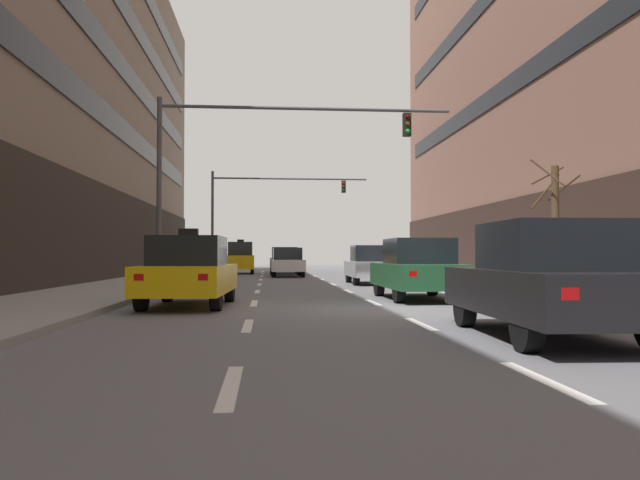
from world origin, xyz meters
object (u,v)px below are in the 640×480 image
object	(u,v)px
car_driving_1	(547,281)
traffic_signal_0	(252,152)
car_driving_2	(287,262)
taxi_driving_0	(241,258)
car_driving_3	(371,265)
car_driving_6	(285,261)
car_driving_4	(417,269)
taxi_driving_5	(189,272)
street_tree_0	(555,222)
traffic_signal_1	(260,201)

from	to	relation	value
car_driving_1	traffic_signal_0	bearing A→B (deg)	109.86
car_driving_2	traffic_signal_0	size ratio (longest dim) A/B	0.42
taxi_driving_0	car_driving_3	size ratio (longest dim) A/B	0.99
car_driving_3	car_driving_6	distance (m)	15.31
car_driving_4	taxi_driving_5	bearing A→B (deg)	-162.93
taxi_driving_0	car_driving_1	xyz separation A→B (m)	(5.96, -32.23, -0.18)
taxi_driving_5	car_driving_1	bearing A→B (deg)	-45.59
car_driving_3	street_tree_0	world-z (taller)	street_tree_0
car_driving_3	car_driving_6	size ratio (longest dim) A/B	0.94
car_driving_3	car_driving_4	xyz separation A→B (m)	(-0.21, -9.04, 0.03)
car_driving_2	car_driving_6	world-z (taller)	car_driving_6
car_driving_3	car_driving_4	distance (m)	9.04
car_driving_1	traffic_signal_1	size ratio (longest dim) A/B	0.43
car_driving_2	taxi_driving_5	xyz separation A→B (m)	(-2.98, -20.05, 0.03)
car_driving_4	traffic_signal_1	distance (m)	26.84
taxi_driving_5	street_tree_0	xyz separation A→B (m)	(12.24, 6.46, 1.61)
car_driving_1	car_driving_2	distance (m)	26.40
car_driving_1	traffic_signal_0	distance (m)	14.55
taxi_driving_0	car_driving_6	world-z (taller)	taxi_driving_0
traffic_signal_1	car_driving_3	bearing A→B (deg)	-74.03
taxi_driving_0	car_driving_4	bearing A→B (deg)	-76.18
car_driving_6	car_driving_4	bearing A→B (deg)	-82.75
car_driving_6	street_tree_0	distance (m)	21.55
car_driving_2	car_driving_4	distance (m)	18.45
traffic_signal_0	street_tree_0	world-z (taller)	traffic_signal_0
taxi_driving_0	street_tree_0	bearing A→B (deg)	-58.19
taxi_driving_5	traffic_signal_1	distance (m)	28.29
taxi_driving_5	car_driving_4	bearing A→B (deg)	17.07
car_driving_3	traffic_signal_0	world-z (taller)	traffic_signal_0
car_driving_4	street_tree_0	distance (m)	7.89
car_driving_6	street_tree_0	bearing A→B (deg)	-64.48
car_driving_4	car_driving_6	distance (m)	24.19
car_driving_4	street_tree_0	world-z (taller)	street_tree_0
car_driving_4	car_driving_6	world-z (taller)	car_driving_6
traffic_signal_1	traffic_signal_0	bearing A→B (deg)	-90.17
traffic_signal_0	traffic_signal_1	distance (m)	20.99
car_driving_3	taxi_driving_5	size ratio (longest dim) A/B	0.96
car_driving_6	car_driving_2	bearing A→B (deg)	-90.10
car_driving_1	taxi_driving_5	distance (m)	8.64
car_driving_6	traffic_signal_0	xyz separation A→B (m)	(-1.69, -18.88, 4.06)
taxi_driving_5	traffic_signal_1	xyz separation A→B (m)	(1.36, 27.95, 4.16)
car_driving_2	car_driving_6	distance (m)	5.80
car_driving_2	taxi_driving_5	bearing A→B (deg)	-98.45
taxi_driving_0	street_tree_0	xyz separation A→B (m)	(12.16, -19.60, 1.41)
car_driving_6	taxi_driving_0	bearing A→B (deg)	175.91
taxi_driving_5	car_driving_6	world-z (taller)	taxi_driving_5
car_driving_4	traffic_signal_0	bearing A→B (deg)	132.82
car_driving_2	car_driving_3	distance (m)	9.72
car_driving_1	car_driving_3	size ratio (longest dim) A/B	1.07
car_driving_1	street_tree_0	world-z (taller)	street_tree_0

